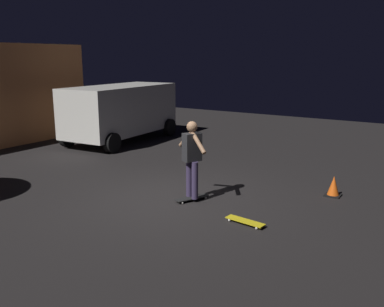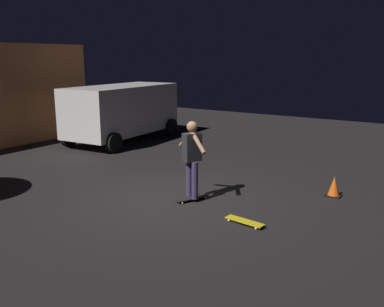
{
  "view_description": "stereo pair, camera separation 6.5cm",
  "coord_description": "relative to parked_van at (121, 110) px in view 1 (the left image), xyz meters",
  "views": [
    {
      "loc": [
        -7.13,
        -5.18,
        3.06
      ],
      "look_at": [
        0.16,
        -0.46,
        1.05
      ],
      "focal_mm": 39.31,
      "sensor_mm": 36.0,
      "label": 1
    },
    {
      "loc": [
        -7.09,
        -5.23,
        3.06
      ],
      "look_at": [
        0.16,
        -0.46,
        1.05
      ],
      "focal_mm": 39.31,
      "sensor_mm": 36.0,
      "label": 2
    }
  ],
  "objects": [
    {
      "name": "skater",
      "position": [
        -4.18,
        -5.8,
        -0.12
      ],
      "size": [
        0.48,
        0.93,
        1.67
      ],
      "color": "#382D4C",
      "rests_on": "skateboard_ridden"
    },
    {
      "name": "skateboard_ridden",
      "position": [
        -4.18,
        -5.8,
        -1.11
      ],
      "size": [
        0.79,
        0.5,
        0.07
      ],
      "color": "black",
      "rests_on": "ground_plane"
    },
    {
      "name": "ground_plane",
      "position": [
        -4.34,
        -5.34,
        -1.16
      ],
      "size": [
        28.0,
        28.0,
        0.0
      ],
      "primitive_type": "plane",
      "color": "black"
    },
    {
      "name": "skateboard_spare",
      "position": [
        -4.75,
        -7.36,
        -1.11
      ],
      "size": [
        0.3,
        0.8,
        0.07
      ],
      "color": "gold",
      "rests_on": "ground_plane"
    },
    {
      "name": "traffic_cone",
      "position": [
        -2.2,
        -8.3,
        -0.95
      ],
      "size": [
        0.34,
        0.34,
        0.46
      ],
      "color": "black",
      "rests_on": "ground_plane"
    },
    {
      "name": "parked_van",
      "position": [
        0.0,
        0.0,
        0.0
      ],
      "size": [
        4.73,
        2.49,
        2.03
      ],
      "color": "silver",
      "rests_on": "ground_plane"
    }
  ]
}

